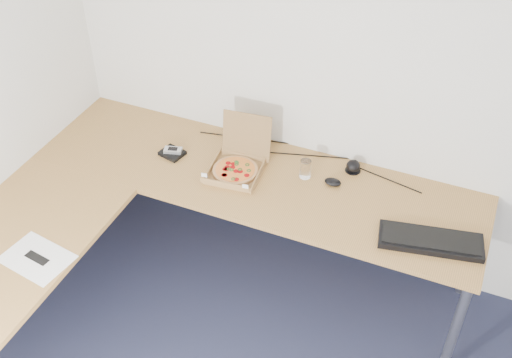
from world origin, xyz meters
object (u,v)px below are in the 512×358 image
at_px(keyboard, 431,241).
at_px(wallet, 172,153).
at_px(desk, 167,213).
at_px(pizza_box, 237,167).
at_px(drinking_glass, 305,169).

xyz_separation_m(keyboard, wallet, (-1.50, 0.13, -0.00)).
bearing_deg(keyboard, wallet, 163.91).
bearing_deg(desk, pizza_box, 63.95).
bearing_deg(wallet, keyboard, 8.32).
relative_size(pizza_box, drinking_glass, 3.00).
height_order(pizza_box, wallet, pizza_box).
relative_size(desk, drinking_glass, 23.11).
relative_size(drinking_glass, wallet, 0.84).
bearing_deg(desk, wallet, 115.03).
bearing_deg(wallet, desk, -51.63).
bearing_deg(pizza_box, keyboard, -13.34).
height_order(desk, pizza_box, pizza_box).
distance_m(pizza_box, drinking_glass, 0.38).
distance_m(pizza_box, keyboard, 1.11).
bearing_deg(drinking_glass, pizza_box, -163.61).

